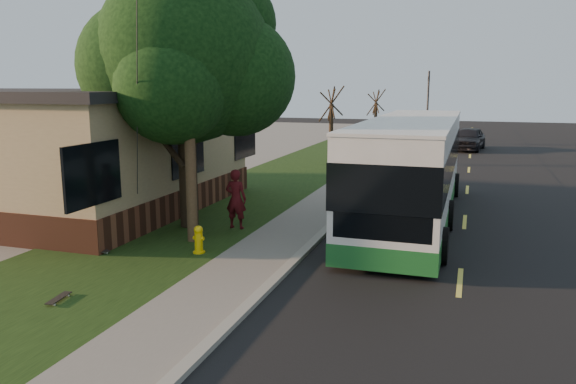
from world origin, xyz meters
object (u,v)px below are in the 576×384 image
(skateboard_spare, at_px, (100,249))
(distant_car, at_px, (469,138))
(fire_hydrant, at_px, (199,239))
(skateboard_main, at_px, (59,298))
(utility_pole, at_px, (187,77))
(traffic_signal, at_px, (428,100))
(transit_bus, at_px, (411,167))
(bare_tree_far, at_px, (376,117))
(bare_tree_near, at_px, (331,126))
(dumpster, at_px, (42,198))
(leafy_tree, at_px, (187,60))
(skateboarder, at_px, (236,199))

(skateboard_spare, distance_m, distant_car, 29.71)
(fire_hydrant, distance_m, skateboard_main, 4.09)
(utility_pole, distance_m, traffic_signal, 33.26)
(fire_hydrant, xyz_separation_m, transit_bus, (4.83, 5.78, 1.35))
(utility_pole, relative_size, bare_tree_far, 2.25)
(bare_tree_near, bearing_deg, distant_car, 52.69)
(transit_bus, xyz_separation_m, skateboard_spare, (-7.43, -6.44, -1.65))
(transit_bus, bearing_deg, bare_tree_far, 102.20)
(dumpster, bearing_deg, bare_tree_far, 76.92)
(bare_tree_far, bearing_deg, fire_hydrant, -89.24)
(fire_hydrant, bearing_deg, utility_pole, 125.38)
(skateboard_spare, height_order, distant_car, distant_car)
(transit_bus, relative_size, dumpster, 7.00)
(bare_tree_near, relative_size, transit_bus, 0.35)
(traffic_signal, xyz_separation_m, distant_car, (3.34, -6.37, -2.38))
(traffic_signal, xyz_separation_m, transit_bus, (1.73, -28.22, -1.38))
(bare_tree_far, height_order, dumpster, bare_tree_far)
(skateboard_main, bearing_deg, leafy_tree, 93.19)
(utility_pole, xyz_separation_m, leafy_tree, (-0.87, 1.66, 0.54))
(utility_pole, distance_m, leafy_tree, 1.94)
(fire_hydrant, height_order, utility_pole, utility_pole)
(fire_hydrant, bearing_deg, leafy_tree, 120.67)
(utility_pole, bearing_deg, traffic_signal, 83.42)
(transit_bus, distance_m, skateboarder, 5.87)
(fire_hydrant, relative_size, dumpster, 0.42)
(utility_pole, relative_size, leafy_tree, 1.16)
(bare_tree_near, relative_size, dumpster, 2.43)
(traffic_signal, height_order, distant_car, traffic_signal)
(bare_tree_near, distance_m, traffic_signal, 16.52)
(leafy_tree, distance_m, skateboard_spare, 6.11)
(leafy_tree, distance_m, skateboarder, 4.43)
(utility_pole, xyz_separation_m, skateboarder, (0.62, 1.69, -3.64))
(skateboard_spare, bearing_deg, transit_bus, 40.93)
(skateboarder, bearing_deg, skateboard_main, 81.47)
(transit_bus, relative_size, skateboarder, 6.72)
(fire_hydrant, bearing_deg, bare_tree_far, 90.76)
(skateboard_spare, bearing_deg, skateboard_main, -66.75)
(bare_tree_far, distance_m, distant_car, 7.34)
(utility_pole, bearing_deg, skateboard_main, -95.85)
(distant_car, bearing_deg, transit_bus, -86.52)
(leafy_tree, relative_size, dumpster, 4.41)
(leafy_tree, xyz_separation_m, skateboarder, (1.48, 0.03, -4.18))
(transit_bus, distance_m, skateboard_main, 11.53)
(skateboarder, bearing_deg, leafy_tree, 2.35)
(skateboarder, relative_size, dumpster, 1.04)
(leafy_tree, bearing_deg, bare_tree_far, 87.55)
(skateboarder, distance_m, distant_car, 25.79)
(fire_hydrant, distance_m, traffic_signal, 34.25)
(bare_tree_near, height_order, transit_bus, bare_tree_near)
(fire_hydrant, bearing_deg, skateboard_spare, -165.73)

